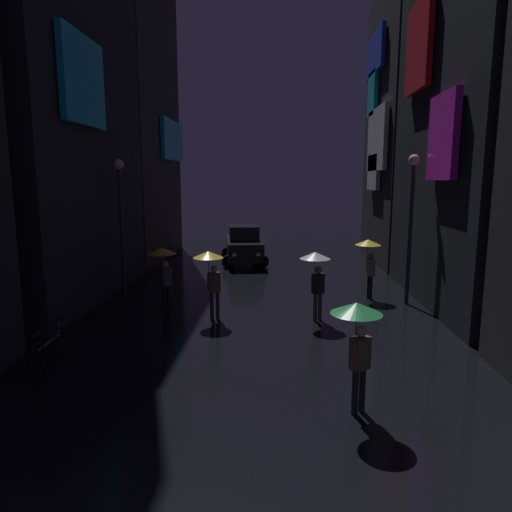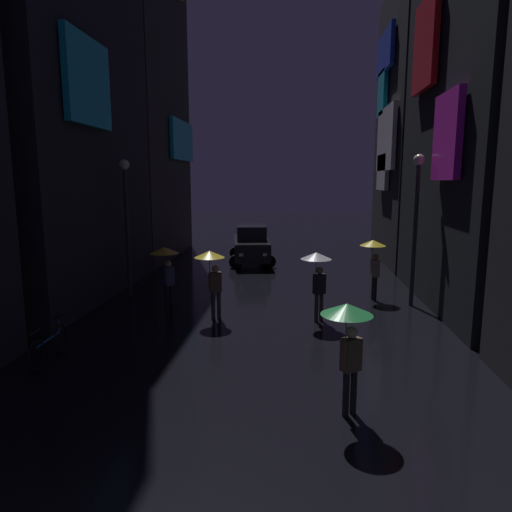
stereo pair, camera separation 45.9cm
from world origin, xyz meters
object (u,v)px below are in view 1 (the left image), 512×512
Objects in this scene: streetlamp_left_far at (121,211)px; pedestrian_midstreet_centre_yellow at (163,261)px; pedestrian_foreground_left_yellow at (369,252)px; pedestrian_near_crossing_clear at (316,267)px; bicycle_parked_at_storefront at (49,348)px; pedestrian_far_right_green at (358,327)px; car_distant at (244,245)px; streetlamp_right_far at (411,211)px; pedestrian_midstreet_left_yellow at (210,266)px.

pedestrian_midstreet_centre_yellow is at bearing -46.03° from streetlamp_left_far.
pedestrian_near_crossing_clear is at bearing -126.24° from pedestrian_foreground_left_yellow.
pedestrian_far_right_green is at bearing -16.37° from bicycle_parked_at_storefront.
pedestrian_foreground_left_yellow is 7.14m from pedestrian_midstreet_centre_yellow.
car_distant is 9.89m from streetlamp_right_far.
streetlamp_right_far is at bearing 68.81° from pedestrian_far_right_green.
pedestrian_near_crossing_clear is 1.16× the size of bicycle_parked_at_storefront.
car_distant is 0.86× the size of streetlamp_right_far.
pedestrian_midstreet_left_yellow is 3.14m from pedestrian_near_crossing_clear.
pedestrian_midstreet_left_yellow and pedestrian_far_right_green have the same top height.
pedestrian_midstreet_centre_yellow is (-5.03, 6.16, 0.00)m from pedestrian_far_right_green.
streetlamp_right_far reaches higher than streetlamp_left_far.
pedestrian_far_right_green is 5.53m from pedestrian_near_crossing_clear.
pedestrian_midstreet_left_yellow is at bearing 48.14° from bicycle_parked_at_storefront.
pedestrian_midstreet_left_yellow is 4.73m from streetlamp_left_far.
pedestrian_midstreet_left_yellow is 9.57m from car_distant.
streetlamp_right_far is at bearing 30.75° from bicycle_parked_at_storefront.
streetlamp_left_far reaches higher than pedestrian_midstreet_centre_yellow.
pedestrian_foreground_left_yellow and pedestrian_near_crossing_clear have the same top height.
pedestrian_far_right_green is 7.95m from pedestrian_midstreet_centre_yellow.
pedestrian_near_crossing_clear and pedestrian_midstreet_centre_yellow have the same top height.
pedestrian_midstreet_centre_yellow is at bearing -169.36° from streetlamp_right_far.
pedestrian_foreground_left_yellow and pedestrian_midstreet_centre_yellow have the same top height.
pedestrian_midstreet_left_yellow is 1.00× the size of pedestrian_midstreet_centre_yellow.
pedestrian_foreground_left_yellow is 0.43× the size of streetlamp_left_far.
pedestrian_foreground_left_yellow is at bearing 0.75° from streetlamp_left_far.
pedestrian_far_right_green is (-1.77, -8.35, 0.00)m from pedestrian_foreground_left_yellow.
pedestrian_near_crossing_clear is 9.99m from car_distant.
pedestrian_near_crossing_clear is 0.49× the size of car_distant.
pedestrian_near_crossing_clear is 7.38m from bicycle_parked_at_storefront.
streetlamp_right_far reaches higher than pedestrian_foreground_left_yellow.
streetlamp_left_far is (-0.40, 6.29, 2.73)m from bicycle_parked_at_storefront.
car_distant is 8.12m from streetlamp_left_far.
car_distant is at bearing 106.92° from pedestrian_near_crossing_clear.
car_distant is at bearing 126.59° from pedestrian_foreground_left_yellow.
bicycle_parked_at_storefront is 13.55m from car_distant.
car_distant is at bearing 78.39° from pedestrian_midstreet_centre_yellow.
streetlamp_right_far reaches higher than pedestrian_far_right_green.
streetlamp_right_far is at bearing 18.55° from pedestrian_midstreet_left_yellow.
streetlamp_left_far reaches higher than car_distant.
pedestrian_near_crossing_clear is at bearing -7.69° from pedestrian_midstreet_centre_yellow.
pedestrian_near_crossing_clear is at bearing -73.08° from car_distant.
streetlamp_left_far is (-8.80, -0.12, 1.45)m from pedestrian_foreground_left_yellow.
pedestrian_near_crossing_clear is (-0.30, 5.52, 0.00)m from pedestrian_far_right_green.
pedestrian_foreground_left_yellow is 8.54m from pedestrian_far_right_green.
streetlamp_right_far reaches higher than pedestrian_near_crossing_clear.
streetlamp_left_far is at bearing -179.25° from pedestrian_foreground_left_yellow.
pedestrian_near_crossing_clear is 1.00× the size of pedestrian_midstreet_centre_yellow.
bicycle_parked_at_storefront is 0.42× the size of car_distant.
pedestrian_far_right_green is 0.42× the size of streetlamp_right_far.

